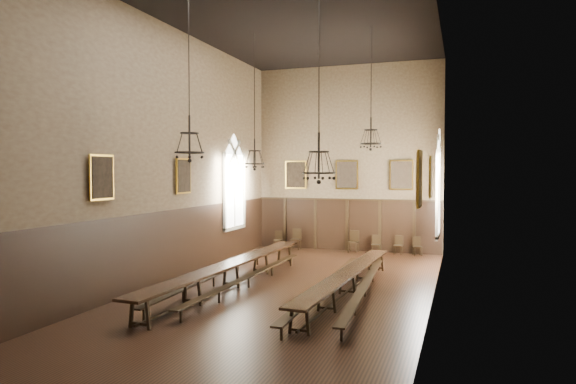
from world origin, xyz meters
The scene contains 32 objects.
floor centered at (0.00, 0.00, -0.01)m, with size 9.00×18.00×0.02m, color black.
ceiling centered at (0.00, 0.00, 9.01)m, with size 9.00×18.00×0.02m, color black.
wall_back centered at (0.00, 9.01, 4.50)m, with size 9.00×0.02×9.00m, color #827050.
wall_front centered at (0.00, -9.01, 4.50)m, with size 9.00×0.02×9.00m, color #827050.
wall_left centered at (-4.51, 0.00, 4.50)m, with size 0.02×18.00×9.00m, color #827050.
wall_right centered at (4.51, 0.00, 4.50)m, with size 0.02×18.00×9.00m, color #827050.
wainscot_panelling centered at (0.00, 0.00, 1.25)m, with size 9.00×18.00×2.50m, color black, non-canonical shape.
table_left centered at (-1.95, -0.12, 0.42)m, with size 1.19×10.78×0.84m.
table_right centered at (1.94, 0.11, 0.37)m, with size 1.21×9.43×0.73m.
bench_left_outer centered at (-2.56, -0.19, 0.26)m, with size 0.50×9.04×0.41m.
bench_left_inner centered at (-1.38, 0.02, 0.26)m, with size 0.45×9.12×0.41m.
bench_right_inner centered at (1.37, -0.26, 0.27)m, with size 0.42×9.50×0.43m.
bench_right_outer centered at (2.50, 0.07, 0.27)m, with size 0.80×9.40×0.42m.
chair_0 centered at (-3.42, 8.49, 0.26)m, with size 0.41×0.41×0.88m.
chair_1 centered at (-2.48, 8.52, 0.31)m, with size 0.45×0.45×1.02m.
chair_4 centered at (0.41, 8.51, 0.31)m, with size 0.49×0.49×1.03m.
chair_5 centered at (1.48, 8.50, 0.26)m, with size 0.41×0.41×0.86m.
chair_6 centered at (2.52, 8.61, 0.26)m, with size 0.41×0.41×0.86m.
chair_7 centered at (3.39, 8.50, 0.26)m, with size 0.49×0.49×0.86m.
chandelier_back_left centered at (-2.08, 2.26, 4.54)m, with size 0.75×0.75×4.98m.
chandelier_back_right centered at (2.21, 2.64, 5.17)m, with size 0.75×0.75×4.28m.
chandelier_front_left centered at (-2.33, -2.14, 4.73)m, with size 0.88×0.88×4.73m.
chandelier_front_right centered at (1.72, -2.52, 4.18)m, with size 0.86×0.86×5.33m.
portrait_back_0 centered at (-2.60, 8.88, 3.70)m, with size 1.10×0.12×1.40m.
portrait_back_1 centered at (0.00, 8.88, 3.70)m, with size 1.10×0.12×1.40m.
portrait_back_2 centered at (2.60, 8.88, 3.70)m, with size 1.10×0.12×1.40m.
portrait_left_0 centered at (-4.38, 1.00, 3.70)m, with size 0.12×1.00×1.30m.
portrait_left_1 centered at (-4.38, -3.50, 3.70)m, with size 0.12×1.00×1.30m.
portrait_right_0 centered at (4.38, 1.00, 3.70)m, with size 0.12×1.00×1.30m.
portrait_right_1 centered at (4.38, -3.50, 3.70)m, with size 0.12×1.00×1.30m.
window_right centered at (4.43, 5.50, 3.40)m, with size 0.20×2.20×4.60m, color white, non-canonical shape.
window_left centered at (-4.43, 5.50, 3.40)m, with size 0.20×2.20×4.60m, color white, non-canonical shape.
Camera 1 is at (5.31, -15.56, 3.87)m, focal length 32.00 mm.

